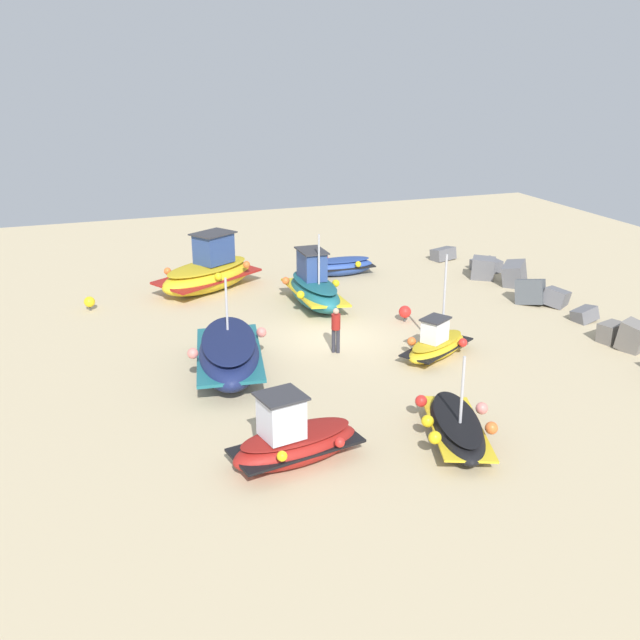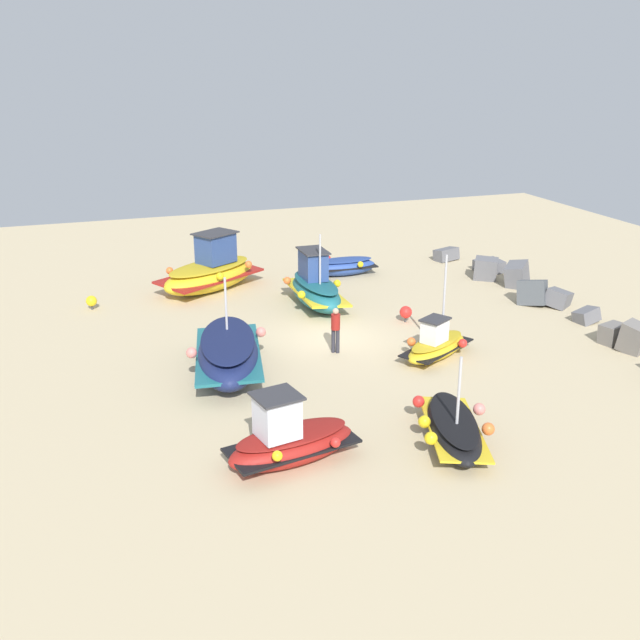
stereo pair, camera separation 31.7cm
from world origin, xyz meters
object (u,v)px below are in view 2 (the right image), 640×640
at_px(fishing_boat_3, 228,353).
at_px(fishing_boat_1, 315,288).
at_px(fishing_boat_5, 290,440).
at_px(fishing_boat_2, 453,427).
at_px(fishing_boat_4, 344,266).
at_px(person_walking, 336,327).
at_px(fishing_boat_6, 436,345).
at_px(mooring_buoy_0, 91,301).
at_px(fishing_boat_0, 211,272).
at_px(mooring_buoy_1, 406,312).

bearing_deg(fishing_boat_3, fishing_boat_1, 150.37).
height_order(fishing_boat_1, fishing_boat_5, fishing_boat_1).
height_order(fishing_boat_2, fishing_boat_4, fishing_boat_2).
distance_m(fishing_boat_5, person_walking, 7.74).
distance_m(fishing_boat_3, person_walking, 4.04).
relative_size(fishing_boat_2, fishing_boat_4, 1.30).
bearing_deg(person_walking, fishing_boat_4, -167.49).
relative_size(fishing_boat_4, fishing_boat_6, 0.88).
distance_m(fishing_boat_4, fishing_boat_6, 10.82).
distance_m(fishing_boat_3, fishing_boat_6, 7.26).
relative_size(fishing_boat_3, person_walking, 3.32).
bearing_deg(fishing_boat_4, mooring_buoy_0, 7.31).
distance_m(fishing_boat_0, fishing_boat_2, 16.50).
height_order(fishing_boat_4, mooring_buoy_0, fishing_boat_4).
bearing_deg(fishing_boat_2, fishing_boat_4, 7.48).
distance_m(fishing_boat_1, person_walking, 5.34).
bearing_deg(fishing_boat_4, fishing_boat_0, 2.54).
distance_m(fishing_boat_1, fishing_boat_2, 12.37).
height_order(fishing_boat_0, fishing_boat_4, fishing_boat_0).
xyz_separation_m(fishing_boat_0, mooring_buoy_1, (6.88, 6.42, -0.42)).
distance_m(fishing_boat_6, mooring_buoy_0, 14.55).
xyz_separation_m(fishing_boat_3, mooring_buoy_1, (-2.66, 7.74, -0.30)).
relative_size(fishing_boat_1, fishing_boat_6, 1.21).
xyz_separation_m(fishing_boat_5, mooring_buoy_0, (-14.57, -4.19, -0.26)).
height_order(fishing_boat_3, mooring_buoy_0, fishing_boat_3).
height_order(fishing_boat_3, fishing_boat_4, fishing_boat_3).
xyz_separation_m(fishing_boat_1, fishing_boat_6, (6.79, 2.16, -0.32)).
relative_size(fishing_boat_6, mooring_buoy_1, 5.47).
xyz_separation_m(fishing_boat_1, mooring_buoy_1, (3.13, 2.72, -0.36)).
xyz_separation_m(person_walking, mooring_buoy_1, (-2.11, 3.75, -0.54)).
bearing_deg(fishing_boat_1, mooring_buoy_1, -138.46).
relative_size(fishing_boat_3, fishing_boat_4, 1.72).
distance_m(fishing_boat_2, fishing_boat_4, 16.65).
xyz_separation_m(fishing_boat_0, fishing_boat_6, (10.55, 5.86, -0.37)).
bearing_deg(fishing_boat_0, fishing_boat_4, -29.69).
bearing_deg(person_walking, mooring_buoy_0, -99.36).
xyz_separation_m(fishing_boat_2, fishing_boat_6, (-5.57, 2.39, 0.06)).
bearing_deg(fishing_boat_2, fishing_boat_3, 54.10).
distance_m(fishing_boat_2, mooring_buoy_1, 9.70).
relative_size(fishing_boat_3, fishing_boat_6, 1.52).
bearing_deg(person_walking, fishing_boat_6, 99.03).
relative_size(fishing_boat_2, mooring_buoy_1, 6.23).
xyz_separation_m(fishing_boat_0, fishing_boat_3, (9.54, -1.32, -0.12)).
relative_size(fishing_boat_3, fishing_boat_5, 1.47).
distance_m(fishing_boat_2, fishing_boat_5, 4.58).
distance_m(fishing_boat_4, fishing_boat_5, 17.72).
xyz_separation_m(fishing_boat_2, fishing_boat_4, (-16.37, 3.05, 0.04)).
height_order(fishing_boat_4, person_walking, person_walking).
xyz_separation_m(fishing_boat_6, mooring_buoy_1, (-3.67, 0.56, -0.05)).
bearing_deg(fishing_boat_1, fishing_boat_0, 45.09).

